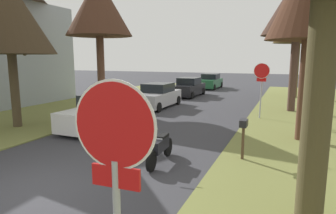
# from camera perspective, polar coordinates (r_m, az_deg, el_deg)

# --- Properties ---
(ground_plane) EXTENTS (120.00, 120.00, 0.00)m
(ground_plane) POSITION_cam_1_polar(r_m,az_deg,el_deg) (8.05, -24.78, -14.83)
(ground_plane) COLOR #38383D
(stop_sign_near) EXTENTS (0.81, 0.07, 2.98)m
(stop_sign_near) POSITION_cam_1_polar(r_m,az_deg,el_deg) (2.69, -10.21, -12.33)
(stop_sign_near) COLOR #9EA0A5
(stop_sign_near) RESTS_ON grass_verge_right
(stop_sign_far) EXTENTS (0.82, 0.69, 2.92)m
(stop_sign_far) POSITION_cam_1_polar(r_m,az_deg,el_deg) (16.05, 17.83, 5.30)
(stop_sign_far) COLOR #9EA0A5
(stop_sign_far) RESTS_ON grass_verge_right
(street_tree_right_mid_b) EXTENTS (4.00, 4.00, 8.04)m
(street_tree_right_mid_b) POSITION_cam_1_polar(r_m,az_deg,el_deg) (19.23, 24.11, 17.83)
(street_tree_right_mid_b) COLOR #4B342C
(street_tree_right_mid_b) RESTS_ON grass_verge_right
(street_tree_right_far) EXTENTS (3.79, 3.79, 7.03)m
(street_tree_right_far) POSITION_cam_1_polar(r_m,az_deg,el_deg) (26.07, 24.20, 14.11)
(street_tree_right_far) COLOR brown
(street_tree_right_far) RESTS_ON grass_verge_right
(street_tree_left_mid_a) EXTENTS (3.93, 3.93, 6.79)m
(street_tree_left_mid_a) POSITION_cam_1_polar(r_m,az_deg,el_deg) (15.23, -28.80, 15.47)
(street_tree_left_mid_a) COLOR #4A3D2A
(street_tree_left_mid_a) RESTS_ON grass_verge_left
(street_tree_left_mid_b) EXTENTS (4.07, 4.07, 8.10)m
(street_tree_left_mid_b) POSITION_cam_1_polar(r_m,az_deg,el_deg) (19.33, -13.43, 18.46)
(street_tree_left_mid_b) COLOR brown
(street_tree_left_mid_b) RESTS_ON grass_verge_left
(parked_sedan_white) EXTENTS (1.96, 4.41, 1.57)m
(parked_sedan_white) POSITION_cam_1_polar(r_m,az_deg,el_deg) (13.76, -12.65, -1.10)
(parked_sedan_white) COLOR white
(parked_sedan_white) RESTS_ON ground
(parked_sedan_silver) EXTENTS (1.96, 4.41, 1.57)m
(parked_sedan_silver) POSITION_cam_1_polar(r_m,az_deg,el_deg) (19.32, -2.15, 2.12)
(parked_sedan_silver) COLOR #BCBCC1
(parked_sedan_silver) RESTS_ON ground
(parked_sedan_black) EXTENTS (1.96, 4.41, 1.57)m
(parked_sedan_black) POSITION_cam_1_polar(r_m,az_deg,el_deg) (25.12, 4.01, 3.81)
(parked_sedan_black) COLOR black
(parked_sedan_black) RESTS_ON ground
(parked_sedan_green) EXTENTS (1.96, 4.41, 1.57)m
(parked_sedan_green) POSITION_cam_1_polar(r_m,az_deg,el_deg) (31.86, 8.24, 4.93)
(parked_sedan_green) COLOR #28663D
(parked_sedan_green) RESTS_ON ground
(parked_motorcycle) EXTENTS (0.60, 2.05, 0.97)m
(parked_motorcycle) POSITION_cam_1_polar(r_m,az_deg,el_deg) (9.05, -1.49, -7.97)
(parked_motorcycle) COLOR black
(parked_motorcycle) RESTS_ON ground
(curbside_mailbox) EXTENTS (0.22, 0.44, 1.27)m
(curbside_mailbox) POSITION_cam_1_polar(r_m,az_deg,el_deg) (9.40, 14.57, -3.98)
(curbside_mailbox) COLOR brown
(curbside_mailbox) RESTS_ON grass_verge_right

